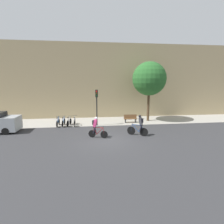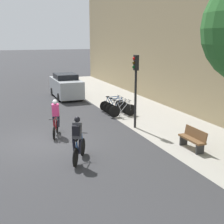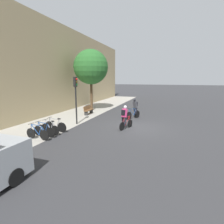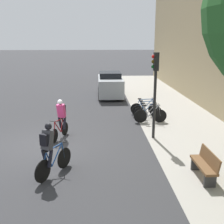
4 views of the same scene
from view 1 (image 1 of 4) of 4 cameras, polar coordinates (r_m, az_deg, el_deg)
The scene contains 12 objects.
ground at distance 13.96m, azimuth -1.76°, elevation -9.13°, with size 200.00×200.00×0.00m, color #333335.
kerb_strip at distance 20.44m, azimuth -3.50°, elevation -2.98°, with size 44.00×4.50×0.01m, color #A39E93.
building_facade at distance 22.48m, azimuth -4.04°, elevation 10.06°, with size 44.00×0.60×9.26m, color tan.
cyclist_pink at distance 14.32m, azimuth -5.30°, elevation -4.73°, with size 1.56×0.65×1.75m.
cyclist_grey at distance 14.97m, azimuth 9.00°, elevation -4.17°, with size 1.60×0.93×1.80m.
parked_bike_0 at distance 19.00m, azimuth -17.22°, elevation -3.20°, with size 0.46×1.68×0.96m.
parked_bike_1 at distance 18.91m, azimuth -15.53°, elevation -3.18°, with size 0.46×1.66×0.96m.
parked_bike_2 at distance 18.83m, azimuth -13.83°, elevation -3.17°, with size 0.47×1.60×0.96m.
parked_bike_3 at distance 18.77m, azimuth -12.11°, elevation -3.09°, with size 0.46×1.73×0.98m.
traffic_light_pole at distance 18.04m, azimuth -5.02°, elevation 3.60°, with size 0.26×0.30×3.74m.
bench at distance 19.76m, azimuth 6.04°, elevation -2.12°, with size 1.45×0.44×0.89m.
street_tree_0 at distance 20.63m, azimuth 12.07°, elevation 10.56°, with size 3.84×3.84×6.80m.
Camera 1 is at (-1.19, -13.15, 4.54)m, focal length 28.00 mm.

